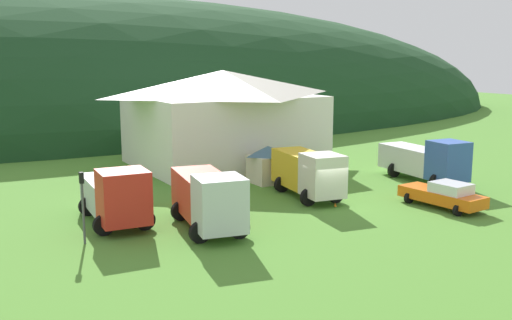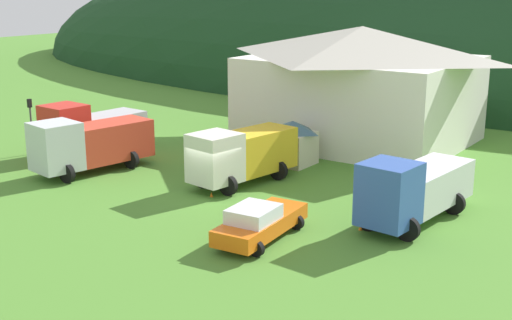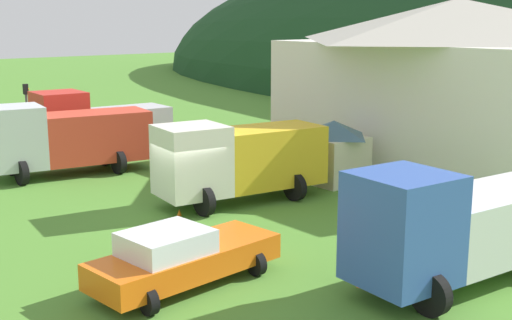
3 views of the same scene
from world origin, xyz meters
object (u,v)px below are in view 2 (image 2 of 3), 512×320
Objects in this scene: play_shed_cream at (293,142)px; depot_building at (361,83)px; box_truck_blue at (413,189)px; traffic_cone_near_pickup at (211,197)px; traffic_cone_mid_row at (360,230)px; service_pickup_orange at (259,222)px; traffic_light_west at (31,120)px; crane_truck_red at (88,127)px; heavy_rig_striped at (241,154)px; tow_truck_silver at (89,143)px.

depot_building is at bearing 86.75° from play_shed_cream.
play_shed_cream is 11.68m from box_truck_blue.
traffic_cone_mid_row is (8.67, 0.07, 0.00)m from traffic_cone_near_pickup.
depot_building is 8.54m from play_shed_cream.
traffic_light_west is (-20.89, 4.01, 1.44)m from service_pickup_orange.
crane_truck_red is at bearing -158.91° from play_shed_cream.
box_truck_blue reaches higher than heavy_rig_striped.
crane_truck_red is 3.65m from traffic_light_west.
traffic_cone_near_pickup is 8.67m from traffic_cone_mid_row.
traffic_light_west is at bearing 178.35° from traffic_cone_near_pickup.
service_pickup_orange is 4.85m from traffic_cone_mid_row.
tow_truck_silver reaches higher than play_shed_cream.
crane_truck_red reaches higher than service_pickup_orange.
traffic_light_west reaches higher than crane_truck_red.
depot_building reaches higher than traffic_light_west.
crane_truck_red is 11.36× the size of traffic_cone_mid_row.
traffic_light_west is (-15.21, -2.33, 0.51)m from heavy_rig_striped.
box_truck_blue is 2.15× the size of traffic_light_west.
play_shed_cream is 0.38× the size of crane_truck_red.
heavy_rig_striped is 10.27m from box_truck_blue.
traffic_cone_mid_row is (8.24, -16.06, -4.14)m from depot_building.
depot_building is at bearing 138.34° from crane_truck_red.
depot_building is 20.63m from service_pickup_orange.
traffic_cone_near_pickup is at bearing -127.53° from service_pickup_orange.
tow_truck_silver reaches higher than heavy_rig_striped.
depot_building is 18.80m from crane_truck_red.
crane_truck_red is 0.97× the size of tow_truck_silver.
crane_truck_red is 2.00× the size of traffic_light_west.
service_pickup_orange is at bearing -75.37° from depot_building.
play_shed_cream is 12.91m from service_pickup_orange.
traffic_cone_mid_row is (8.70, -7.98, -1.41)m from play_shed_cream.
play_shed_cream is 0.75× the size of traffic_light_west.
heavy_rig_striped is at bearing 162.89° from traffic_cone_mid_row.
heavy_rig_striped is 9.35m from traffic_cone_mid_row.
traffic_light_west is (-25.47, -1.89, 0.60)m from box_truck_blue.
depot_building is at bearing 117.15° from traffic_cone_mid_row.
heavy_rig_striped is at bearing -87.15° from box_truck_blue.
heavy_rig_striped is 8.57m from service_pickup_orange.
traffic_light_west is at bearing 179.11° from traffic_cone_mid_row.
play_shed_cream is 0.35× the size of box_truck_blue.
box_truck_blue is 15.63× the size of traffic_cone_near_pickup.
heavy_rig_striped is (8.77, 3.17, -0.01)m from tow_truck_silver.
traffic_cone_mid_row reaches higher than traffic_cone_near_pickup.
tow_truck_silver is 19.23m from box_truck_blue.
play_shed_cream is 8.17m from traffic_cone_near_pickup.
traffic_cone_mid_row is (21.55, -3.02, -1.67)m from crane_truck_red.
depot_building is 19.12m from tow_truck_silver.
tow_truck_silver is at bearing -107.25° from service_pickup_orange.
traffic_light_west is at bearing -73.02° from heavy_rig_striped.
heavy_rig_striped is 15.40m from traffic_light_west.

